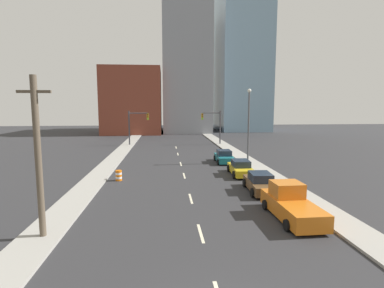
{
  "coord_description": "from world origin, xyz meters",
  "views": [
    {
      "loc": [
        -1.86,
        -7.48,
        6.72
      ],
      "look_at": [
        1.43,
        28.19,
        2.2
      ],
      "focal_mm": 28.0,
      "sensor_mm": 36.0,
      "label": 1
    }
  ],
  "objects_px": {
    "traffic_signal_left": "(135,123)",
    "traffic_signal_right": "(215,123)",
    "sedan_yellow": "(241,168)",
    "sedan_teal": "(224,157)",
    "sedan_brown": "(260,183)",
    "utility_pole_left_near": "(38,157)",
    "traffic_barrel": "(119,175)",
    "pickup_truck_orange": "(291,204)",
    "street_lamp": "(249,121)"
  },
  "relations": [
    {
      "from": "pickup_truck_orange",
      "to": "sedan_teal",
      "type": "xyz_separation_m",
      "value": [
        -0.46,
        18.15,
        -0.15
      ]
    },
    {
      "from": "street_lamp",
      "to": "sedan_teal",
      "type": "bearing_deg",
      "value": 168.45
    },
    {
      "from": "utility_pole_left_near",
      "to": "sedan_teal",
      "type": "height_order",
      "value": "utility_pole_left_near"
    },
    {
      "from": "utility_pole_left_near",
      "to": "pickup_truck_orange",
      "type": "xyz_separation_m",
      "value": [
        13.83,
        1.63,
        -3.41
      ]
    },
    {
      "from": "street_lamp",
      "to": "pickup_truck_orange",
      "type": "xyz_separation_m",
      "value": [
        -2.3,
        -17.58,
        -4.22
      ]
    },
    {
      "from": "traffic_signal_left",
      "to": "utility_pole_left_near",
      "type": "distance_m",
      "value": 36.79
    },
    {
      "from": "sedan_brown",
      "to": "sedan_teal",
      "type": "height_order",
      "value": "sedan_brown"
    },
    {
      "from": "street_lamp",
      "to": "traffic_signal_right",
      "type": "bearing_deg",
      "value": 93.41
    },
    {
      "from": "traffic_signal_left",
      "to": "sedan_teal",
      "type": "xyz_separation_m",
      "value": [
        12.18,
        -17.0,
        -3.14
      ]
    },
    {
      "from": "street_lamp",
      "to": "sedan_brown",
      "type": "relative_size",
      "value": 1.85
    },
    {
      "from": "traffic_signal_right",
      "to": "pickup_truck_orange",
      "type": "xyz_separation_m",
      "value": [
        -1.26,
        -35.14,
        -2.99
      ]
    },
    {
      "from": "utility_pole_left_near",
      "to": "street_lamp",
      "type": "height_order",
      "value": "street_lamp"
    },
    {
      "from": "sedan_teal",
      "to": "traffic_barrel",
      "type": "bearing_deg",
      "value": -143.63
    },
    {
      "from": "traffic_signal_left",
      "to": "sedan_yellow",
      "type": "xyz_separation_m",
      "value": [
        12.49,
        -23.67,
        -3.13
      ]
    },
    {
      "from": "sedan_brown",
      "to": "street_lamp",
      "type": "bearing_deg",
      "value": 82.17
    },
    {
      "from": "traffic_signal_left",
      "to": "utility_pole_left_near",
      "type": "xyz_separation_m",
      "value": [
        -1.19,
        -36.77,
        0.42
      ]
    },
    {
      "from": "street_lamp",
      "to": "sedan_yellow",
      "type": "xyz_separation_m",
      "value": [
        -2.45,
        -6.11,
        -4.37
      ]
    },
    {
      "from": "utility_pole_left_near",
      "to": "sedan_brown",
      "type": "distance_m",
      "value": 15.92
    },
    {
      "from": "traffic_signal_left",
      "to": "traffic_barrel",
      "type": "distance_m",
      "value": 25.14
    },
    {
      "from": "pickup_truck_orange",
      "to": "sedan_brown",
      "type": "xyz_separation_m",
      "value": [
        -0.08,
        5.59,
        -0.13
      ]
    },
    {
      "from": "traffic_signal_left",
      "to": "street_lamp",
      "type": "distance_m",
      "value": 23.09
    },
    {
      "from": "traffic_signal_left",
      "to": "traffic_signal_right",
      "type": "xyz_separation_m",
      "value": [
        13.9,
        0.0,
        0.0
      ]
    },
    {
      "from": "traffic_signal_left",
      "to": "street_lamp",
      "type": "xyz_separation_m",
      "value": [
        14.95,
        -17.56,
        1.23
      ]
    },
    {
      "from": "pickup_truck_orange",
      "to": "traffic_signal_right",
      "type": "bearing_deg",
      "value": 87.22
    },
    {
      "from": "utility_pole_left_near",
      "to": "sedan_brown",
      "type": "bearing_deg",
      "value": 27.68
    },
    {
      "from": "sedan_yellow",
      "to": "sedan_teal",
      "type": "bearing_deg",
      "value": 94.61
    },
    {
      "from": "traffic_barrel",
      "to": "sedan_yellow",
      "type": "distance_m",
      "value": 11.69
    },
    {
      "from": "traffic_signal_right",
      "to": "traffic_signal_left",
      "type": "bearing_deg",
      "value": 180.0
    },
    {
      "from": "traffic_signal_right",
      "to": "utility_pole_left_near",
      "type": "xyz_separation_m",
      "value": [
        -15.09,
        -36.77,
        0.42
      ]
    },
    {
      "from": "street_lamp",
      "to": "sedan_yellow",
      "type": "bearing_deg",
      "value": -111.87
    },
    {
      "from": "sedan_yellow",
      "to": "sedan_teal",
      "type": "height_order",
      "value": "sedan_teal"
    },
    {
      "from": "traffic_signal_right",
      "to": "sedan_brown",
      "type": "xyz_separation_m",
      "value": [
        -1.34,
        -29.56,
        -3.12
      ]
    },
    {
      "from": "traffic_signal_right",
      "to": "sedan_teal",
      "type": "height_order",
      "value": "traffic_signal_right"
    },
    {
      "from": "pickup_truck_orange",
      "to": "sedan_yellow",
      "type": "xyz_separation_m",
      "value": [
        -0.15,
        11.47,
        -0.14
      ]
    },
    {
      "from": "sedan_brown",
      "to": "sedan_yellow",
      "type": "distance_m",
      "value": 5.89
    },
    {
      "from": "traffic_signal_right",
      "to": "street_lamp",
      "type": "distance_m",
      "value": 17.64
    },
    {
      "from": "traffic_signal_left",
      "to": "traffic_signal_right",
      "type": "distance_m",
      "value": 13.9
    },
    {
      "from": "utility_pole_left_near",
      "to": "street_lamp",
      "type": "distance_m",
      "value": 25.1
    },
    {
      "from": "utility_pole_left_near",
      "to": "sedan_brown",
      "type": "relative_size",
      "value": 1.74
    },
    {
      "from": "traffic_signal_left",
      "to": "sedan_brown",
      "type": "relative_size",
      "value": 1.26
    },
    {
      "from": "traffic_signal_right",
      "to": "sedan_teal",
      "type": "bearing_deg",
      "value": -95.78
    },
    {
      "from": "utility_pole_left_near",
      "to": "street_lamp",
      "type": "xyz_separation_m",
      "value": [
        16.13,
        19.21,
        0.81
      ]
    },
    {
      "from": "sedan_brown",
      "to": "sedan_yellow",
      "type": "bearing_deg",
      "value": 94.09
    },
    {
      "from": "traffic_barrel",
      "to": "pickup_truck_orange",
      "type": "xyz_separation_m",
      "value": [
        11.77,
        -10.24,
        0.35
      ]
    },
    {
      "from": "sedan_brown",
      "to": "traffic_barrel",
      "type": "bearing_deg",
      "value": 161.71
    },
    {
      "from": "traffic_signal_right",
      "to": "traffic_barrel",
      "type": "distance_m",
      "value": 28.3
    },
    {
      "from": "utility_pole_left_near",
      "to": "traffic_barrel",
      "type": "relative_size",
      "value": 8.66
    },
    {
      "from": "traffic_barrel",
      "to": "pickup_truck_orange",
      "type": "bearing_deg",
      "value": -41.02
    },
    {
      "from": "traffic_signal_left",
      "to": "sedan_yellow",
      "type": "height_order",
      "value": "traffic_signal_left"
    },
    {
      "from": "traffic_barrel",
      "to": "pickup_truck_orange",
      "type": "height_order",
      "value": "pickup_truck_orange"
    }
  ]
}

